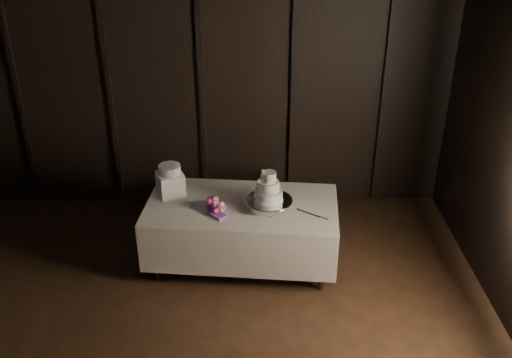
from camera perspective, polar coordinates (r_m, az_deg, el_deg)
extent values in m
cube|color=black|center=(3.20, -11.89, 13.76)|extent=(6.04, 7.04, 0.04)
cube|color=black|center=(6.98, -5.47, 8.82)|extent=(6.04, 0.04, 3.04)
cube|color=silver|center=(5.95, -1.44, -2.51)|extent=(2.07, 1.21, 0.01)
cube|color=white|center=(6.17, -1.40, -5.72)|extent=(1.90, 1.08, 0.71)
cylinder|color=silver|center=(5.86, 1.33, -2.49)|extent=(0.64, 0.64, 0.09)
cylinder|color=white|center=(5.81, 1.34, -1.65)|extent=(0.27, 0.27, 0.11)
cylinder|color=white|center=(5.76, 1.35, -0.72)|extent=(0.20, 0.20, 0.11)
cylinder|color=white|center=(5.71, 1.37, 0.23)|extent=(0.13, 0.13, 0.11)
cube|color=white|center=(6.13, -8.53, -0.49)|extent=(0.34, 0.34, 0.25)
cylinder|color=white|center=(6.05, -8.65, 0.95)|extent=(0.25, 0.25, 0.09)
cube|color=silver|center=(5.80, 5.24, -3.42)|extent=(0.31, 0.24, 0.01)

